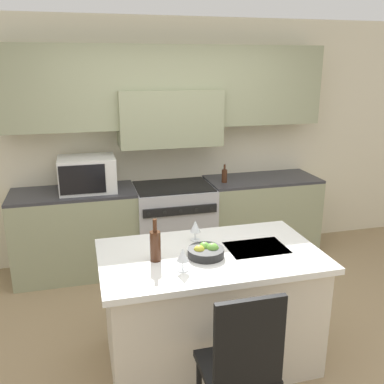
# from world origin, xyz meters

# --- Properties ---
(ground_plane) EXTENTS (10.00, 10.00, 0.00)m
(ground_plane) POSITION_xyz_m (0.00, 0.00, 0.00)
(ground_plane) COLOR #997F5B
(back_cabinetry) EXTENTS (10.00, 0.46, 2.70)m
(back_cabinetry) POSITION_xyz_m (0.00, 1.87, 1.59)
(back_cabinetry) COLOR beige
(back_cabinetry) RESTS_ON ground_plane
(back_counter) EXTENTS (3.43, 0.62, 0.93)m
(back_counter) POSITION_xyz_m (0.00, 1.62, 0.47)
(back_counter) COLOR gray
(back_counter) RESTS_ON ground_plane
(range_stove) EXTENTS (0.85, 0.70, 0.92)m
(range_stove) POSITION_xyz_m (-0.00, 1.60, 0.46)
(range_stove) COLOR #B7B7BC
(range_stove) RESTS_ON ground_plane
(microwave) EXTENTS (0.57, 0.44, 0.36)m
(microwave) POSITION_xyz_m (-0.91, 1.62, 1.11)
(microwave) COLOR silver
(microwave) RESTS_ON back_counter
(kitchen_island) EXTENTS (1.60, 0.94, 0.90)m
(kitchen_island) POSITION_xyz_m (-0.10, -0.11, 0.45)
(kitchen_island) COLOR beige
(kitchen_island) RESTS_ON ground_plane
(island_chair) EXTENTS (0.42, 0.40, 1.05)m
(island_chair) POSITION_xyz_m (-0.16, -0.92, 0.58)
(island_chair) COLOR black
(island_chair) RESTS_ON ground_plane
(wine_bottle) EXTENTS (0.08, 0.08, 0.31)m
(wine_bottle) POSITION_xyz_m (-0.51, -0.13, 1.01)
(wine_bottle) COLOR #422314
(wine_bottle) RESTS_ON kitchen_island
(wine_glass_near) EXTENTS (0.08, 0.08, 0.16)m
(wine_glass_near) POSITION_xyz_m (-0.36, -0.33, 1.01)
(wine_glass_near) COLOR white
(wine_glass_near) RESTS_ON kitchen_island
(wine_glass_far) EXTENTS (0.08, 0.08, 0.16)m
(wine_glass_far) POSITION_xyz_m (-0.15, 0.14, 1.01)
(wine_glass_far) COLOR white
(wine_glass_far) RESTS_ON kitchen_island
(fruit_bowl) EXTENTS (0.26, 0.26, 0.10)m
(fruit_bowl) POSITION_xyz_m (-0.15, -0.15, 0.93)
(fruit_bowl) COLOR black
(fruit_bowl) RESTS_ON kitchen_island
(oil_bottle_on_counter) EXTENTS (0.06, 0.06, 0.21)m
(oil_bottle_on_counter) POSITION_xyz_m (0.58, 1.56, 1.01)
(oil_bottle_on_counter) COLOR #422314
(oil_bottle_on_counter) RESTS_ON back_counter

